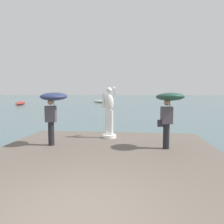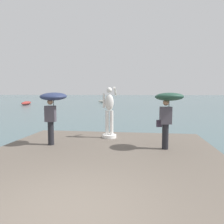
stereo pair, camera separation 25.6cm
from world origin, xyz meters
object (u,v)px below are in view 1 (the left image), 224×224
boat_near (100,101)px  onlooker_right (169,104)px  statue_white_figure (109,115)px  onlooker_left (53,103)px  boat_mid (21,103)px

boat_near → onlooker_right: bearing=-77.4°
statue_white_figure → onlooker_left: 2.52m
boat_near → boat_mid: bearing=-145.2°
onlooker_left → boat_near: bearing=97.0°
onlooker_right → boat_mid: onlooker_right is taller
statue_white_figure → boat_mid: bearing=124.9°
statue_white_figure → boat_mid: statue_white_figure is taller
onlooker_right → boat_mid: bearing=126.3°
boat_near → onlooker_left: bearing=-83.0°
boat_mid → onlooker_right: bearing=-53.7°
onlooker_left → onlooker_right: (4.19, -0.03, -0.02)m
boat_mid → onlooker_left: bearing=-58.9°
statue_white_figure → boat_mid: (-21.21, 30.42, -1.05)m
onlooker_right → boat_mid: size_ratio=0.35×
statue_white_figure → boat_mid: size_ratio=0.39×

